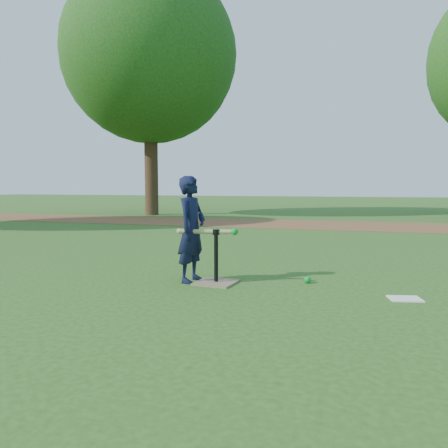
% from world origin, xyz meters
% --- Properties ---
extents(ground, '(80.00, 80.00, 0.00)m').
position_xyz_m(ground, '(0.00, 0.00, 0.00)').
color(ground, '#285116').
rests_on(ground, ground).
extents(dirt_strip, '(24.00, 3.00, 0.01)m').
position_xyz_m(dirt_strip, '(0.00, 7.50, 0.01)').
color(dirt_strip, brown).
rests_on(dirt_strip, ground).
extents(child, '(0.34, 0.48, 1.22)m').
position_xyz_m(child, '(-0.30, -0.32, 0.61)').
color(child, black).
rests_on(child, ground).
extents(wiffle_ball_ground, '(0.08, 0.08, 0.08)m').
position_xyz_m(wiffle_ball_ground, '(0.99, -0.02, 0.04)').
color(wiffle_ball_ground, '#0D962B').
rests_on(wiffle_ball_ground, ground).
extents(clipboard, '(0.34, 0.29, 0.01)m').
position_xyz_m(clipboard, '(1.98, -0.46, 0.01)').
color(clipboard, white).
rests_on(clipboard, ground).
extents(batting_tee, '(0.47, 0.47, 0.61)m').
position_xyz_m(batting_tee, '(0.00, -0.34, 0.11)').
color(batting_tee, '#837353').
rests_on(batting_tee, ground).
extents(swing_action, '(0.73, 0.17, 0.09)m').
position_xyz_m(swing_action, '(-0.08, -0.37, 0.59)').
color(swing_action, tan).
rests_on(swing_action, ground).
extents(tree_left, '(6.40, 6.40, 9.08)m').
position_xyz_m(tree_left, '(-6.00, 10.00, 5.87)').
color(tree_left, '#382316').
rests_on(tree_left, ground).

